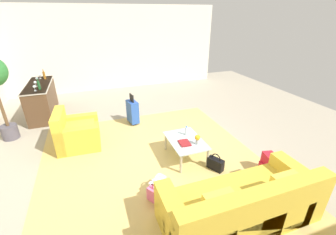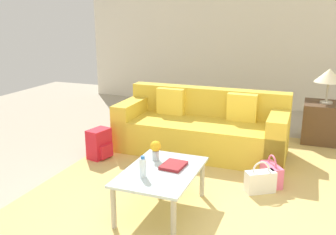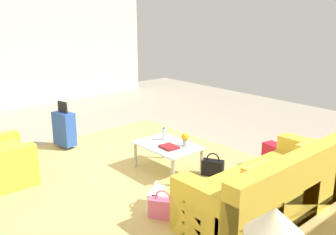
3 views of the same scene
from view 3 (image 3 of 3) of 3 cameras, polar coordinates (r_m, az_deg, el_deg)
ground_plane at (r=5.83m, az=-6.41°, el=-8.19°), size 12.00×12.00×0.00m
wall_right at (r=9.96m, az=-23.99°, el=9.82°), size 0.12×8.00×3.10m
area_rug at (r=5.28m, az=-4.40°, el=-10.76°), size 5.20×4.40×0.01m
couch at (r=4.71m, az=15.76°, el=-10.80°), size 0.94×2.30×0.85m
coffee_table at (r=5.68m, az=-0.05°, el=-4.67°), size 0.98×0.67×0.43m
water_bottle at (r=5.83m, az=-0.61°, el=-2.55°), size 0.06×0.06×0.20m
coffee_table_book at (r=5.52m, az=0.15°, el=-4.50°), size 0.27×0.22×0.03m
flower_vase at (r=5.56m, az=2.61°, el=-3.18°), size 0.11×0.11×0.21m
table_lamp at (r=2.71m, az=15.97°, el=-15.15°), size 0.41×0.41×0.51m
suitcase_blue at (r=6.92m, az=-15.53°, el=-1.61°), size 0.43×0.29×0.85m
handbag_white at (r=4.76m, az=-1.82°, el=-12.18°), size 0.29×0.34×0.36m
handbag_black at (r=5.66m, az=6.83°, el=-7.54°), size 0.35×0.27×0.36m
handbag_pink at (r=4.55m, az=-0.79°, el=-13.58°), size 0.35×0.29×0.36m
backpack_red at (r=6.06m, az=15.61°, el=-5.75°), size 0.34×0.30×0.40m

